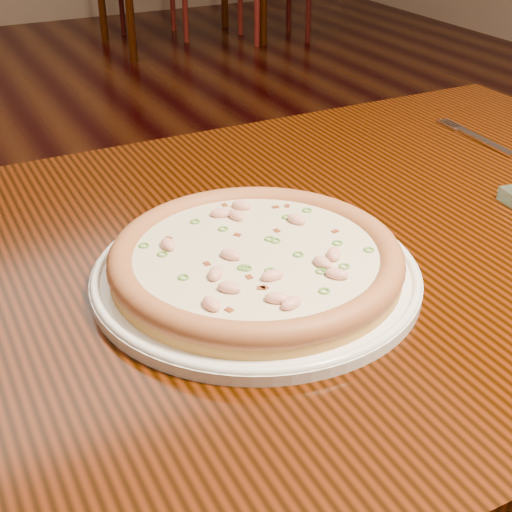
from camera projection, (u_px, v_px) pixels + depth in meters
name	position (u px, v px, depth m)	size (l,w,h in m)	color
ground	(134.00, 448.00, 1.58)	(9.00, 9.00, 0.00)	black
hero_table	(322.00, 304.00, 0.91)	(1.20, 0.80, 0.75)	black
plate	(256.00, 273.00, 0.77)	(0.35, 0.35, 0.02)	white
pizza	(256.00, 258.00, 0.76)	(0.31, 0.31, 0.03)	gold
fork	(477.00, 138.00, 1.14)	(0.03, 0.18, 0.00)	silver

